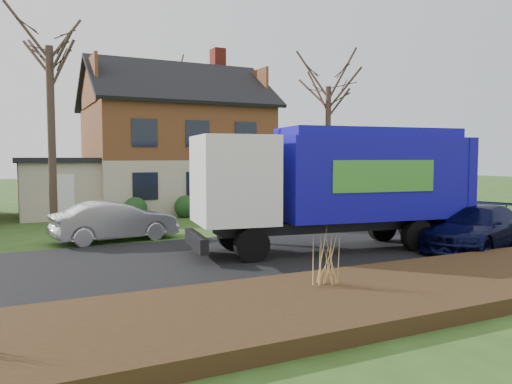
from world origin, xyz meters
name	(u,v)px	position (x,y,z in m)	size (l,w,h in m)	color
ground	(252,255)	(0.00, 0.00, 0.00)	(120.00, 120.00, 0.00)	#2B4617
road	(252,255)	(0.00, 0.00, 0.01)	(80.00, 7.00, 0.02)	black
mulch_verge	(369,295)	(0.00, -5.30, 0.15)	(80.00, 3.50, 0.30)	black
main_house	(166,136)	(1.49, 13.91, 4.03)	(12.95, 8.95, 9.26)	beige
garbage_truck	(341,180)	(2.87, -0.39, 2.16)	(8.98, 3.56, 3.74)	black
silver_sedan	(115,221)	(-3.09, 4.31, 0.68)	(1.44, 4.13, 1.36)	#A0A2A8
navy_wagon	(475,227)	(6.64, -2.19, 0.68)	(1.91, 4.71, 1.37)	black
tree_front_west	(48,18)	(-4.78, 7.92, 8.14)	(3.32, 3.32, 9.88)	#3D2F25
tree_front_east	(329,67)	(9.96, 10.70, 7.93)	(3.51, 3.51, 9.76)	#423128
tree_back	(176,66)	(4.44, 21.37, 9.27)	(3.51, 3.51, 11.12)	#3D3024
grass_clump_mid	(325,259)	(-0.65, -4.75, 0.82)	(0.37, 0.31, 1.05)	tan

